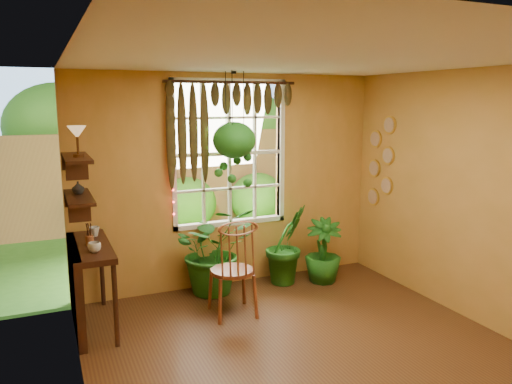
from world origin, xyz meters
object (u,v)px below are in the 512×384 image
windsor_chair (233,283)px  potted_plant_left (214,249)px  counter_ledge (81,278)px  hanging_basket (234,143)px  potted_plant_mid (287,244)px

windsor_chair → potted_plant_left: size_ratio=1.16×
counter_ledge → windsor_chair: 1.61m
hanging_basket → windsor_chair: bearing=-113.0°
windsor_chair → potted_plant_left: 0.76m
counter_ledge → hanging_basket: 2.27m
potted_plant_left → potted_plant_mid: bearing=-3.6°
potted_plant_mid → hanging_basket: (-0.75, -0.08, 1.35)m
potted_plant_mid → counter_ledge: bearing=-172.2°
hanging_basket → potted_plant_mid: bearing=5.7°
counter_ledge → hanging_basket: hanging_basket is taller
potted_plant_left → hanging_basket: hanging_basket is taller
counter_ledge → potted_plant_mid: bearing=7.8°
hanging_basket → potted_plant_left: bearing=148.9°
windsor_chair → hanging_basket: bearing=70.4°
counter_ledge → potted_plant_mid: size_ratio=1.15×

